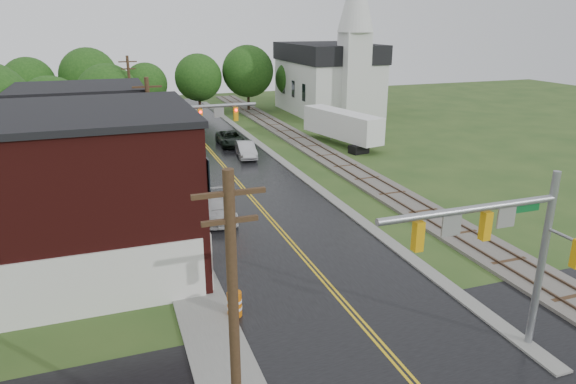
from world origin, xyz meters
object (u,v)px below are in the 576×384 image
traffic_signal_far (191,124)px  tree_left_e (110,96)px  brick_building (48,196)px  semi_trailer (342,125)px  utility_pole_c (131,99)px  sedan_silver (246,150)px  church (331,71)px  suv_dark (230,139)px  utility_pole_b (152,145)px  tree_left_c (54,111)px  utility_pole_a (234,327)px  construction_barrel (235,304)px  traffic_signal_near (501,237)px  pickup_white (217,208)px

traffic_signal_far → tree_left_e: (-5.38, 18.90, -0.16)m
brick_building → semi_trailer: 33.61m
utility_pole_c → semi_trailer: size_ratio=0.83×
traffic_signal_far → sedan_silver: traffic_signal_far is taller
church → suv_dark: 23.00m
brick_building → utility_pole_b: (5.68, 7.00, 0.57)m
tree_left_c → sedan_silver: 17.83m
utility_pole_c → semi_trailer: (20.30, -7.78, -2.63)m
utility_pole_a → tree_left_c: size_ratio=1.18×
construction_barrel → tree_left_c: bearing=105.5°
traffic_signal_near → utility_pole_b: bearing=117.2°
utility_pole_a → construction_barrel: size_ratio=7.89×
utility_pole_c → church: bearing=20.0°
traffic_signal_far → pickup_white: traffic_signal_far is taller
traffic_signal_near → sedan_silver: 32.69m
construction_barrel → traffic_signal_near: bearing=-35.2°
utility_pole_b → utility_pole_c: 22.00m
church → construction_barrel: church is taller
tree_left_e → pickup_white: 27.02m
traffic_signal_far → utility_pole_a: bearing=-97.0°
traffic_signal_far → utility_pole_a: utility_pole_a is taller
utility_pole_c → tree_left_e: size_ratio=1.10×
brick_building → tree_left_e: brick_building is taller
utility_pole_b → church: bearing=49.8°
tree_left_c → brick_building: bearing=-86.9°
church → pickup_white: church is taller
traffic_signal_far → tree_left_e: tree_left_e is taller
traffic_signal_near → utility_pole_b: utility_pole_b is taller
suv_dark → pickup_white: (-5.68, -19.94, -0.00)m
church → tree_left_c: church is taller
sedan_silver → construction_barrel: bearing=-99.8°
sedan_silver → traffic_signal_far: bearing=-123.4°
brick_building → traffic_signal_near: brick_building is taller
utility_pole_b → tree_left_c: size_ratio=1.18×
suv_dark → construction_barrel: size_ratio=4.56×
brick_building → suv_dark: brick_building is taller
utility_pole_b → tree_left_c: utility_pole_b is taller
traffic_signal_near → tree_left_e: bearing=105.7°
brick_building → tree_left_e: bearing=83.3°
utility_pole_b → pickup_white: 5.82m
sedan_silver → pickup_white: 15.76m
traffic_signal_far → suv_dark: (5.95, 12.74, -4.25)m
brick_building → suv_dark: 29.11m
utility_pole_b → utility_pole_c: size_ratio=1.00×
semi_trailer → suv_dark: bearing=162.3°
suv_dark → utility_pole_c: bearing=156.6°
traffic_signal_near → utility_pole_a: utility_pole_a is taller
tree_left_c → suv_dark: (16.33, -0.16, -3.79)m
pickup_white → traffic_signal_far: bearing=93.6°
tree_left_c → pickup_white: tree_left_c is taller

